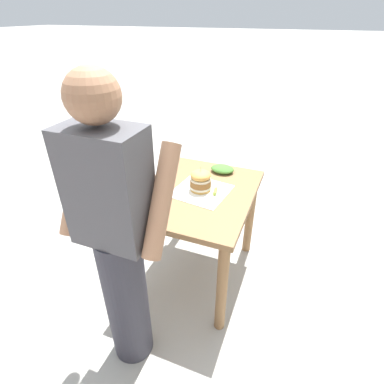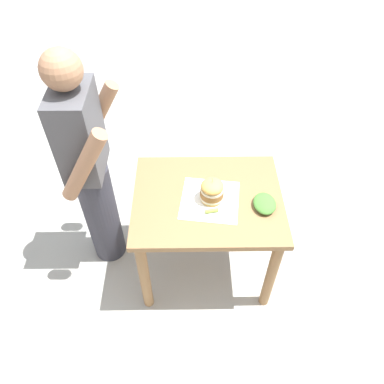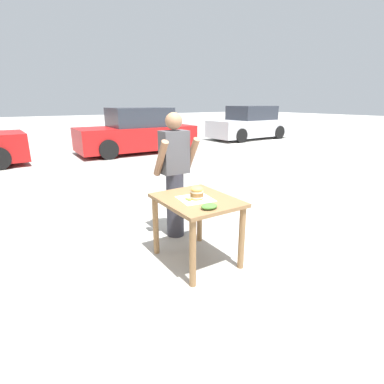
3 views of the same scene
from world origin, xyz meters
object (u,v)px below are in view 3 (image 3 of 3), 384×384
object	(u,v)px
sandwich	(197,193)
parked_car_near_curb	(137,133)
patio_table	(197,211)
diner_across_table	(175,174)
parked_car_far_end	(250,124)
pickle_spear	(188,199)
side_salad	(209,206)

from	to	relation	value
sandwich	parked_car_near_curb	world-z (taller)	parked_car_near_curb
patio_table	diner_across_table	world-z (taller)	diner_across_table
diner_across_table	parked_car_far_end	distance (m)	11.72
pickle_spear	parked_car_far_end	bearing A→B (deg)	43.63
diner_across_table	parked_car_far_end	size ratio (longest dim) A/B	0.40
pickle_spear	diner_across_table	distance (m)	0.82
patio_table	side_salad	bearing A→B (deg)	-102.86
pickle_spear	diner_across_table	world-z (taller)	diner_across_table
pickle_spear	parked_car_near_curb	bearing A→B (deg)	70.96
patio_table	parked_car_far_end	size ratio (longest dim) A/B	0.22
sandwich	pickle_spear	world-z (taller)	sandwich
parked_car_far_end	sandwich	bearing A→B (deg)	-136.01
patio_table	sandwich	size ratio (longest dim) A/B	5.18
pickle_spear	parked_car_far_end	distance (m)	12.44
patio_table	pickle_spear	bearing A→B (deg)	-171.54
sandwich	side_salad	size ratio (longest dim) A/B	1.02
sandwich	patio_table	bearing A→B (deg)	56.83
sandwich	diner_across_table	size ratio (longest dim) A/B	0.11
parked_car_far_end	diner_across_table	bearing A→B (deg)	-138.18
side_salad	parked_car_near_curb	world-z (taller)	parked_car_near_curb
side_salad	parked_car_far_end	world-z (taller)	parked_car_far_end
sandwich	pickle_spear	size ratio (longest dim) A/B	2.32
patio_table	pickle_spear	world-z (taller)	pickle_spear
parked_car_near_curb	side_salad	bearing A→B (deg)	-108.02
sandwich	side_salad	xyz separation A→B (m)	(-0.06, -0.32, -0.05)
side_salad	patio_table	bearing A→B (deg)	77.14
parked_car_near_curb	pickle_spear	bearing A→B (deg)	-109.04
pickle_spear	side_salad	size ratio (longest dim) A/B	0.44
diner_across_table	side_salad	bearing A→B (deg)	-101.47
sandwich	parked_car_near_curb	distance (m)	8.15
side_salad	parked_car_far_end	bearing A→B (deg)	44.85
patio_table	side_salad	world-z (taller)	side_salad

